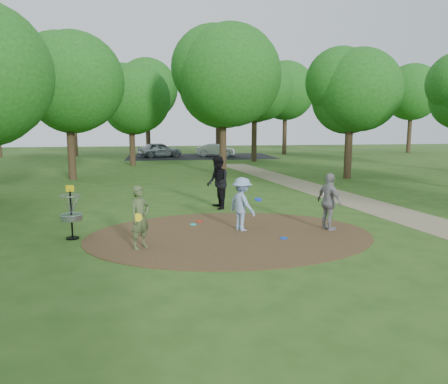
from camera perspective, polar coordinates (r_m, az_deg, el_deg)
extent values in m
plane|color=#2D5119|center=(12.86, 0.80, -5.68)|extent=(100.00, 100.00, 0.00)
cylinder|color=#47301C|center=(12.86, 0.80, -5.64)|extent=(8.40, 8.40, 0.02)
cube|color=#8C7A5B|center=(16.94, 21.89, -2.72)|extent=(7.55, 39.89, 0.01)
cube|color=black|center=(42.59, -3.11, 4.65)|extent=(14.00, 8.00, 0.01)
imported|color=#495A34|center=(11.56, -10.90, -3.28)|extent=(0.71, 0.72, 1.67)
cylinder|color=yellow|center=(11.34, -11.18, -3.28)|extent=(0.22, 0.08, 0.22)
imported|color=#8AA8CE|center=(13.26, 2.38, -1.60)|extent=(1.04, 1.22, 1.64)
cylinder|color=#0C2EDC|center=(13.32, 4.50, -0.98)|extent=(0.26, 0.26, 0.08)
imported|color=black|center=(16.61, -0.84, 1.24)|extent=(0.87, 1.07, 2.03)
cylinder|color=blue|center=(16.70, -0.05, 0.90)|extent=(0.23, 0.11, 0.22)
imported|color=gray|center=(13.65, 13.58, -1.26)|extent=(0.72, 1.12, 1.77)
cylinder|color=silver|center=(13.60, 13.24, -0.24)|extent=(0.23, 0.12, 0.22)
cylinder|color=#18C7BD|center=(14.12, -4.03, -4.24)|extent=(0.22, 0.22, 0.02)
cylinder|color=blue|center=(12.56, 7.79, -5.99)|extent=(0.22, 0.22, 0.02)
cylinder|color=red|center=(14.56, -3.23, -3.82)|extent=(0.22, 0.22, 0.02)
imported|color=#B2B5BA|center=(42.21, -8.41, 5.48)|extent=(4.46, 2.87, 1.41)
imported|color=#A3A7AA|center=(42.51, -1.03, 5.48)|extent=(3.95, 2.17, 1.24)
cylinder|color=black|center=(13.07, -19.31, -2.92)|extent=(0.05, 0.05, 1.35)
cylinder|color=black|center=(13.22, -19.16, -5.70)|extent=(0.36, 0.36, 0.04)
cylinder|color=gray|center=(13.08, -19.29, -3.15)|extent=(0.60, 0.60, 0.16)
torus|color=gray|center=(13.07, -19.31, -2.81)|extent=(0.63, 0.63, 0.03)
torus|color=gray|center=(12.97, -19.44, -0.43)|extent=(0.58, 0.58, 0.02)
cube|color=yellow|center=(12.94, -19.49, 0.44)|extent=(0.22, 0.02, 0.18)
cylinder|color=#332316|center=(26.77, -19.34, 5.62)|extent=(0.44, 0.44, 3.80)
sphere|color=#1B5316|center=(26.82, -19.73, 12.94)|extent=(5.55, 5.55, 5.55)
cylinder|color=#332316|center=(27.59, -0.15, 6.61)|extent=(0.44, 0.44, 4.18)
sphere|color=#1B5316|center=(27.69, -0.15, 14.51)|extent=(6.25, 6.25, 6.25)
cylinder|color=#332316|center=(26.70, 15.94, 5.57)|extent=(0.44, 0.44, 3.61)
sphere|color=#1B5316|center=(26.71, 16.23, 12.22)|extent=(4.72, 4.72, 4.72)
cylinder|color=#332316|center=(34.36, -11.90, 6.26)|extent=(0.44, 0.44, 3.42)
sphere|color=#1B5316|center=(34.36, -12.07, 11.48)|extent=(5.16, 5.16, 5.16)
cylinder|color=#332316|center=(37.16, 3.96, 7.37)|extent=(0.44, 0.44, 4.37)
sphere|color=#1B5316|center=(37.23, 4.03, 12.98)|extent=(5.30, 5.30, 5.30)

